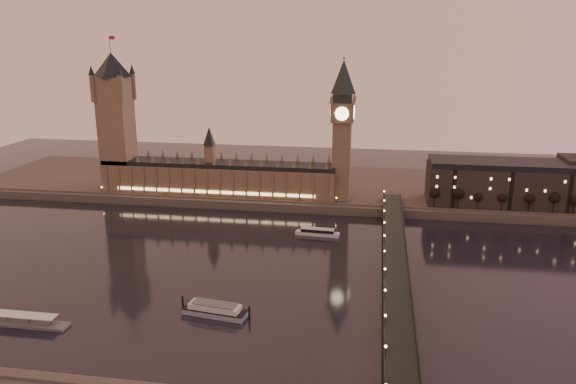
# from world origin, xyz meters

# --- Properties ---
(ground) EXTENTS (700.00, 700.00, 0.00)m
(ground) POSITION_xyz_m (0.00, 0.00, 0.00)
(ground) COLOR black
(ground) RESTS_ON ground
(far_embankment) EXTENTS (560.00, 130.00, 6.00)m
(far_embankment) POSITION_xyz_m (30.00, 165.00, 3.00)
(far_embankment) COLOR #423D35
(far_embankment) RESTS_ON ground
(palace_of_westminster) EXTENTS (180.00, 26.62, 52.00)m
(palace_of_westminster) POSITION_xyz_m (-40.12, 120.99, 21.71)
(palace_of_westminster) COLOR brown
(palace_of_westminster) RESTS_ON ground
(victoria_tower) EXTENTS (31.68, 31.68, 118.00)m
(victoria_tower) POSITION_xyz_m (-120.00, 121.00, 65.79)
(victoria_tower) COLOR brown
(victoria_tower) RESTS_ON ground
(big_ben) EXTENTS (17.68, 17.68, 104.00)m
(big_ben) POSITION_xyz_m (53.99, 120.99, 63.95)
(big_ben) COLOR brown
(big_ben) RESTS_ON ground
(westminster_bridge) EXTENTS (13.20, 260.00, 15.30)m
(westminster_bridge) POSITION_xyz_m (91.61, 0.00, 5.52)
(westminster_bridge) COLOR black
(westminster_bridge) RESTS_ON ground
(city_block) EXTENTS (155.00, 45.00, 34.00)m
(city_block) POSITION_xyz_m (194.94, 130.93, 22.24)
(city_block) COLOR black
(city_block) RESTS_ON ground
(bare_tree_0) EXTENTS (6.52, 6.52, 13.26)m
(bare_tree_0) POSITION_xyz_m (120.26, 109.00, 15.91)
(bare_tree_0) COLOR black
(bare_tree_0) RESTS_ON ground
(bare_tree_1) EXTENTS (6.52, 6.52, 13.26)m
(bare_tree_1) POSITION_xyz_m (136.10, 109.00, 15.91)
(bare_tree_1) COLOR black
(bare_tree_1) RESTS_ON ground
(bare_tree_2) EXTENTS (6.52, 6.52, 13.26)m
(bare_tree_2) POSITION_xyz_m (151.94, 109.00, 15.91)
(bare_tree_2) COLOR black
(bare_tree_2) RESTS_ON ground
(bare_tree_3) EXTENTS (6.52, 6.52, 13.26)m
(bare_tree_3) POSITION_xyz_m (167.78, 109.00, 15.91)
(bare_tree_3) COLOR black
(bare_tree_3) RESTS_ON ground
(bare_tree_4) EXTENTS (6.52, 6.52, 13.26)m
(bare_tree_4) POSITION_xyz_m (183.62, 109.00, 15.91)
(bare_tree_4) COLOR black
(bare_tree_4) RESTS_ON ground
(bare_tree_5) EXTENTS (6.52, 6.52, 13.26)m
(bare_tree_5) POSITION_xyz_m (199.45, 109.00, 15.91)
(bare_tree_5) COLOR black
(bare_tree_5) RESTS_ON ground
(cruise_boat_a) EXTENTS (28.60, 7.93, 4.52)m
(cruise_boat_a) POSITION_xyz_m (44.02, 56.64, 1.99)
(cruise_boat_a) COLOR silver
(cruise_boat_a) RESTS_ON ground
(moored_barge) EXTENTS (34.19, 12.63, 6.33)m
(moored_barge) POSITION_xyz_m (9.17, -57.65, 2.67)
(moored_barge) COLOR #808EA3
(moored_barge) RESTS_ON ground
(pontoon_pier) EXTENTS (44.12, 7.35, 11.76)m
(pontoon_pier) POSITION_xyz_m (-73.90, -80.01, 1.27)
(pontoon_pier) COLOR #595B5E
(pontoon_pier) RESTS_ON ground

